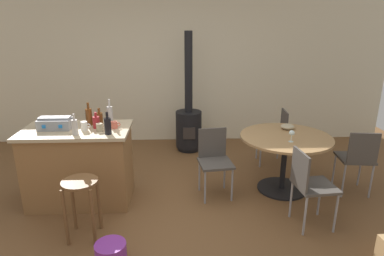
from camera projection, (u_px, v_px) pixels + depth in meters
name	position (u px, v px, depth m)	size (l,w,h in m)	color
ground_plane	(161.00, 220.00, 3.77)	(8.80, 8.80, 0.00)	brown
back_wall	(166.00, 67.00, 5.97)	(8.00, 0.10, 2.70)	beige
kitchen_island	(80.00, 165.00, 4.06)	(1.24, 0.73, 0.94)	olive
wooden_stool	(81.00, 195.00, 3.35)	(0.36, 0.36, 0.64)	brown
dining_table	(285.00, 149.00, 4.29)	(1.15, 1.15, 0.75)	black
folding_chair_near	(214.00, 157.00, 4.22)	(0.45, 0.45, 0.85)	#47423D
folding_chair_far	(309.00, 182.00, 3.52)	(0.44, 0.44, 0.87)	#47423D
folding_chair_left	(357.00, 157.00, 4.19)	(0.44, 0.44, 0.87)	#47423D
folding_chair_right	(275.00, 133.00, 5.14)	(0.43, 0.43, 0.85)	#47423D
wood_stove	(189.00, 122.00, 5.68)	(0.44, 0.45, 1.99)	black
toolbox	(55.00, 123.00, 3.89)	(0.37, 0.22, 0.15)	gray
bottle_0	(89.00, 116.00, 4.03)	(0.08, 0.08, 0.28)	#603314
bottle_1	(96.00, 122.00, 3.92)	(0.08, 0.08, 0.19)	maroon
bottle_2	(108.00, 126.00, 3.70)	(0.08, 0.08, 0.26)	black
bottle_3	(75.00, 127.00, 3.68)	(0.07, 0.07, 0.24)	#B7B2AD
bottle_4	(99.00, 118.00, 4.04)	(0.08, 0.08, 0.21)	#603314
bottle_5	(110.00, 115.00, 4.02)	(0.07, 0.07, 0.32)	#B7B2AD
cup_0	(100.00, 127.00, 3.82)	(0.11, 0.07, 0.09)	tan
cup_1	(84.00, 126.00, 3.83)	(0.11, 0.07, 0.11)	white
cup_2	(115.00, 125.00, 3.92)	(0.11, 0.07, 0.08)	#DB6651
wine_glass	(292.00, 133.00, 4.01)	(0.07, 0.07, 0.14)	silver
serving_bowl	(288.00, 127.00, 4.50)	(0.18, 0.18, 0.07)	tan
plastic_bucket	(111.00, 254.00, 3.06)	(0.29, 0.29, 0.21)	purple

